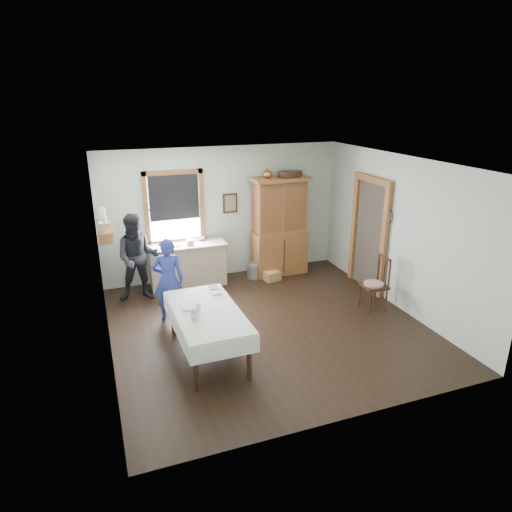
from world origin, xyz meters
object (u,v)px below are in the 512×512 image
Objects in this scene: figure_dark at (138,261)px; wicker_basket at (272,276)px; work_counter at (188,265)px; woman_blue at (169,283)px; dining_table at (208,333)px; spindle_chair at (374,283)px; pail at (253,271)px; china_hutch at (280,227)px.

wicker_basket is at bearing 8.03° from figure_dark.
wicker_basket is at bearing -11.07° from work_counter.
wicker_basket is 2.75m from figure_dark.
dining_table is at bearing 113.55° from woman_blue.
work_counter reaches higher than wicker_basket.
spindle_chair is at bearing 8.72° from dining_table.
woman_blue is (-3.49, 0.87, 0.18)m from spindle_chair.
woman_blue is (-0.61, -1.34, 0.23)m from work_counter.
spindle_chair reaches higher than work_counter.
spindle_chair is 3.39× the size of pail.
china_hutch reaches higher than wicker_basket.
wicker_basket is 2.56m from woman_blue.
work_counter is at bearing 178.95° from china_hutch.
china_hutch is 2.11× the size of spindle_chair.
work_counter reaches higher than dining_table.
pail is 2.39m from woman_blue.
woman_blue is at bearing -60.75° from figure_dark.
pail is at bearing -3.00° from work_counter.
dining_table is at bearing -65.18° from figure_dark.
work_counter is at bearing -103.78° from woman_blue.
pail is (1.65, 2.60, -0.22)m from dining_table.
woman_blue is (-1.97, -1.24, 0.53)m from pail.
figure_dark is (-2.35, -0.25, 0.62)m from pail.
china_hutch reaches higher than woman_blue.
work_counter is 1.14× the size of woman_blue.
work_counter is 2.72m from dining_table.
woman_blue is at bearing -113.05° from work_counter.
spindle_chair is at bearing -17.27° from figure_dark.
china_hutch is at bearing 49.77° from dining_table.
dining_table reaches higher than pail.
figure_dark is at bearing -173.95° from pail.
dining_table is at bearing -131.46° from china_hutch.
work_counter is 2.08m from china_hutch.
china_hutch is 1.10m from pail.
wicker_basket is (-1.20, 1.84, -0.40)m from spindle_chair.
pail is 0.42m from wicker_basket.
figure_dark is (-0.69, 2.35, 0.40)m from dining_table.
work_counter is 1.09m from figure_dark.
spindle_chair reaches higher than dining_table.
dining_table is 1.19× the size of figure_dark.
spindle_chair is 0.73× the size of woman_blue.
spindle_chair reaches higher than wicker_basket.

